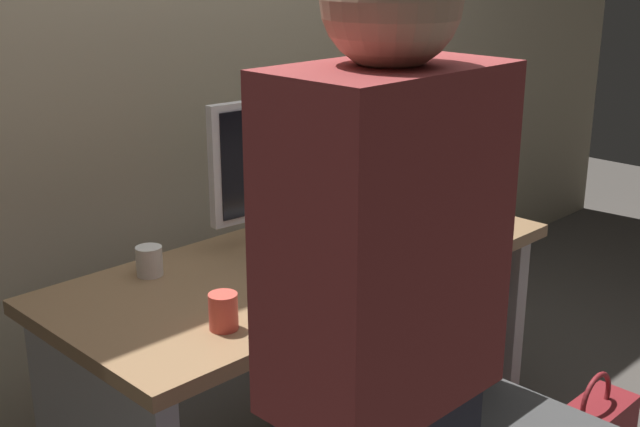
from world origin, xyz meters
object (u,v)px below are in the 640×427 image
Objects in this scene: keyboard at (331,269)px; cup_near_keyboard at (223,311)px; desk at (308,324)px; person_at_desk at (381,400)px; monitor at (287,161)px; cell_phone at (430,235)px; mouse at (399,239)px; book_stack at (385,206)px; cup_by_monitor at (149,261)px.

cup_near_keyboard is (-0.44, -0.07, 0.04)m from keyboard.
person_at_desk reaches higher than desk.
monitor is 0.52m from cell_phone.
mouse is (0.32, 0.01, 0.01)m from keyboard.
mouse is at bearing -128.38° from book_stack.
cup_near_keyboard reaches higher than mouse.
monitor is 5.96× the size of cup_near_keyboard.
person_at_desk is 0.89m from keyboard.
person_at_desk is 1.18m from monitor.
desk is 0.95× the size of person_at_desk.
book_stack is at bearing -9.17° from cup_by_monitor.
cup_by_monitor is at bearing 139.73° from keyboard.
cell_phone is (0.12, -0.02, -0.01)m from mouse.
cell_phone is at bearing 33.48° from person_at_desk.
cell_phone is at bearing -18.45° from desk.
desk is 18.56× the size of cup_by_monitor.
person_at_desk is 16.39× the size of mouse.
person_at_desk is 1.36m from book_stack.
cup_by_monitor is (-0.69, 0.33, 0.02)m from mouse.
person_at_desk is 7.98× the size of book_stack.
cup_near_keyboard is 0.44× the size of book_stack.
book_stack reaches higher than cell_phone.
book_stack is 0.22m from cell_phone.
monitor is at bearing 73.19° from keyboard.
person_at_desk is (-0.60, -0.80, 0.33)m from desk.
mouse is at bearing -51.24° from monitor.
monitor is at bearing 168.20° from book_stack.
person_at_desk is at bearing -128.69° from cell_phone.
person_at_desk reaches higher than keyboard.
monitor reaches higher than cell_phone.
desk is at bearing 158.41° from mouse.
desk is 17.18× the size of cup_near_keyboard.
keyboard is (-0.03, -0.13, 0.23)m from desk.
book_stack reaches higher than cup_by_monitor.
person_at_desk reaches higher than cup_by_monitor.
cup_near_keyboard is 1.08× the size of cup_by_monitor.
cup_by_monitor is 0.58× the size of cell_phone.
cell_phone is at bearing -40.81° from monitor.
cup_by_monitor is at bearing 79.38° from person_at_desk.
book_stack reaches higher than desk.
cup_by_monitor is at bearing 172.92° from monitor.
cell_phone is (1.01, 0.67, -0.11)m from person_at_desk.
keyboard is 0.45m from cup_near_keyboard.
monitor reaches higher than mouse.
person_at_desk reaches higher than book_stack.
monitor is at bearing 33.35° from cup_near_keyboard.
cell_phone is (-0.03, -0.22, -0.04)m from book_stack.
person_at_desk reaches higher than cup_near_keyboard.
cup_near_keyboard is (-0.76, -0.08, 0.03)m from mouse.
book_stack is (1.04, 0.88, -0.07)m from person_at_desk.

